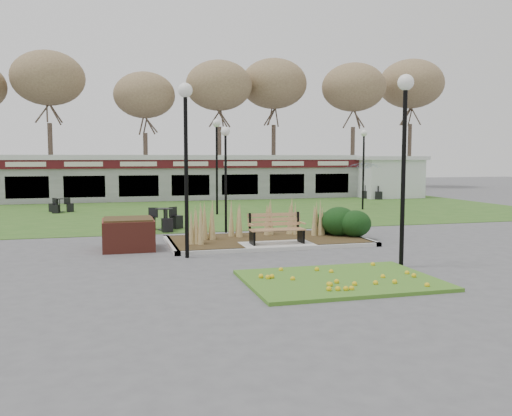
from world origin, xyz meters
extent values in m
plane|color=#515154|center=(0.00, 0.00, 0.00)|extent=(100.00, 100.00, 0.00)
cube|color=#2D5A1C|center=(0.00, 12.00, 0.01)|extent=(34.00, 16.00, 0.02)
cube|color=#417421|center=(0.00, -4.60, 0.04)|extent=(4.20, 3.00, 0.08)
cube|color=#312513|center=(0.00, 1.20, 0.06)|extent=(6.22, 3.22, 0.12)
cube|color=#B7B7B2|center=(0.00, -0.41, 0.06)|extent=(6.40, 0.18, 0.12)
cube|color=#B7B7B2|center=(0.00, 2.81, 0.06)|extent=(6.40, 0.18, 0.12)
cube|color=#B7B7B2|center=(-3.11, 1.20, 0.06)|extent=(0.18, 3.40, 0.12)
cube|color=#B7B7B2|center=(3.11, 1.20, 0.06)|extent=(0.18, 3.40, 0.12)
cube|color=#B7B7B2|center=(0.00, 0.15, 0.07)|extent=(2.20, 1.20, 0.13)
cone|color=#A28B51|center=(-1.90, 1.60, 0.70)|extent=(0.36, 0.36, 1.15)
cone|color=#A28B51|center=(-0.90, 2.00, 0.70)|extent=(0.36, 0.36, 1.15)
cone|color=#A28B51|center=(0.20, 2.20, 0.70)|extent=(0.36, 0.36, 1.15)
cone|color=#A28B51|center=(1.10, 2.00, 0.70)|extent=(0.36, 0.36, 1.15)
cone|color=#A28B51|center=(1.90, 1.60, 0.70)|extent=(0.36, 0.36, 1.15)
cone|color=#A28B51|center=(-2.40, 0.80, 0.70)|extent=(0.36, 0.36, 1.15)
ellipsoid|color=black|center=(2.60, 1.40, 0.59)|extent=(1.21, 1.10, 0.99)
ellipsoid|color=black|center=(3.00, 1.00, 0.54)|extent=(1.10, 1.00, 0.90)
ellipsoid|color=black|center=(2.90, 1.90, 0.53)|extent=(1.06, 0.96, 0.86)
ellipsoid|color=black|center=(2.30, 1.90, 0.48)|extent=(0.92, 0.84, 0.76)
cube|color=olive|center=(0.00, 0.15, 0.56)|extent=(1.70, 0.57, 0.04)
cube|color=olive|center=(0.00, 0.46, 0.84)|extent=(1.70, 0.13, 0.44)
cube|color=black|center=(-0.78, 0.15, 0.34)|extent=(0.06, 0.55, 0.42)
cube|color=black|center=(0.78, 0.15, 0.34)|extent=(0.06, 0.55, 0.42)
cube|color=black|center=(-0.78, 0.45, 0.81)|extent=(0.06, 0.06, 0.50)
cube|color=black|center=(0.78, 0.45, 0.81)|extent=(0.06, 0.06, 0.50)
cube|color=olive|center=(-0.82, 0.13, 0.74)|extent=(0.05, 0.50, 0.04)
cube|color=olive|center=(0.82, 0.13, 0.74)|extent=(0.05, 0.50, 0.04)
cube|color=brown|center=(-4.40, 1.00, 0.45)|extent=(1.50, 1.50, 0.90)
cube|color=#312513|center=(-4.40, 1.00, 0.92)|extent=(1.40, 1.40, 0.06)
cube|color=gray|center=(0.00, 20.00, 1.30)|extent=(24.00, 3.00, 2.60)
cube|color=#4D1015|center=(0.00, 18.45, 2.35)|extent=(24.00, 0.18, 0.55)
cube|color=silver|center=(0.00, 20.00, 2.75)|extent=(24.60, 3.40, 0.30)
cube|color=silver|center=(0.00, 18.34, 2.35)|extent=(22.00, 0.02, 0.28)
cube|color=black|center=(0.00, 18.55, 1.00)|extent=(22.00, 0.10, 1.30)
cube|color=silver|center=(13.50, 18.00, 1.30)|extent=(4.00, 3.00, 2.60)
cube|color=silver|center=(13.50, 18.00, 2.70)|extent=(4.40, 3.40, 0.25)
cylinder|color=#47382B|center=(-9.00, 28.00, 2.59)|extent=(0.36, 0.36, 5.17)
ellipsoid|color=brown|center=(-9.00, 28.00, 8.39)|extent=(5.24, 5.24, 3.93)
cylinder|color=#47382B|center=(-3.00, 28.00, 2.59)|extent=(0.36, 0.36, 5.17)
ellipsoid|color=brown|center=(-3.00, 28.00, 8.39)|extent=(5.24, 5.24, 3.93)
cylinder|color=#47382B|center=(3.00, 28.00, 2.59)|extent=(0.36, 0.36, 5.17)
ellipsoid|color=brown|center=(3.00, 28.00, 8.39)|extent=(5.24, 5.24, 3.93)
cylinder|color=#47382B|center=(9.00, 28.00, 2.59)|extent=(0.36, 0.36, 5.17)
ellipsoid|color=brown|center=(9.00, 28.00, 8.39)|extent=(5.24, 5.24, 3.93)
cylinder|color=#47382B|center=(15.00, 28.00, 2.59)|extent=(0.36, 0.36, 5.17)
ellipsoid|color=brown|center=(15.00, 28.00, 8.39)|extent=(5.24, 5.24, 3.93)
cylinder|color=#47382B|center=(21.00, 28.00, 2.59)|extent=(0.36, 0.36, 5.17)
ellipsoid|color=brown|center=(21.00, 28.00, 8.39)|extent=(5.24, 5.24, 3.93)
cylinder|color=black|center=(-2.88, -0.80, 2.19)|extent=(0.11, 0.11, 4.37)
sphere|color=white|center=(-2.88, -0.80, 4.55)|extent=(0.39, 0.39, 0.39)
cylinder|color=black|center=(2.14, -3.50, 2.20)|extent=(0.11, 0.11, 4.40)
sphere|color=white|center=(2.14, -3.50, 4.58)|extent=(0.40, 0.40, 0.40)
cylinder|color=black|center=(-0.95, 3.20, 1.76)|extent=(0.09, 0.09, 3.52)
sphere|color=white|center=(-0.95, 3.20, 3.66)|extent=(0.32, 0.32, 0.32)
cylinder|color=black|center=(0.04, 9.98, 2.10)|extent=(0.11, 0.11, 4.20)
sphere|color=white|center=(0.04, 9.98, 4.37)|extent=(0.38, 0.38, 0.38)
cylinder|color=black|center=(7.94, 10.47, 1.93)|extent=(0.10, 0.10, 3.86)
sphere|color=white|center=(7.94, 10.47, 4.01)|extent=(0.35, 0.35, 0.35)
cylinder|color=black|center=(-7.36, 13.02, 0.03)|extent=(0.40, 0.40, 0.03)
cylinder|color=black|center=(-7.36, 13.02, 0.36)|extent=(0.05, 0.05, 0.65)
cylinder|color=black|center=(-7.36, 13.02, 0.69)|extent=(0.54, 0.54, 0.02)
cube|color=black|center=(-6.88, 13.15, 0.23)|extent=(0.38, 0.38, 0.42)
cube|color=black|center=(-7.71, 13.38, 0.23)|extent=(0.44, 0.44, 0.42)
cube|color=black|center=(-7.49, 12.54, 0.23)|extent=(0.38, 0.38, 0.42)
cylinder|color=black|center=(-2.95, 5.00, 0.04)|extent=(0.48, 0.48, 0.03)
cylinder|color=black|center=(-2.95, 5.00, 0.42)|extent=(0.05, 0.05, 0.78)
cylinder|color=black|center=(-2.95, 5.00, 0.83)|extent=(0.65, 0.65, 0.03)
cube|color=black|center=(-2.46, 5.34, 0.27)|extent=(0.52, 0.52, 0.50)
cube|color=black|center=(-3.49, 5.26, 0.27)|extent=(0.49, 0.49, 0.50)
cube|color=black|center=(-2.90, 4.40, 0.27)|extent=(0.40, 0.40, 0.50)
cylinder|color=black|center=(12.00, 17.00, 0.04)|extent=(0.50, 0.50, 0.03)
cylinder|color=black|center=(12.00, 17.00, 0.44)|extent=(0.06, 0.06, 0.81)
cylinder|color=black|center=(12.00, 17.00, 0.85)|extent=(0.68, 0.68, 0.03)
cube|color=black|center=(12.55, 17.28, 0.28)|extent=(0.51, 0.51, 0.52)
cube|color=black|center=(11.48, 17.34, 0.28)|extent=(0.53, 0.53, 0.52)
cube|color=black|center=(11.97, 16.38, 0.28)|extent=(0.40, 0.40, 0.52)
cylinder|color=black|center=(9.22, 13.00, 1.10)|extent=(0.06, 0.06, 2.20)
imported|color=#3061AB|center=(9.22, 13.00, 1.60)|extent=(2.26, 2.29, 1.84)
imported|color=#A6A6AA|center=(-11.73, 26.40, 0.62)|extent=(3.91, 2.49, 1.24)
camera|label=1|loc=(-4.87, -15.50, 2.76)|focal=38.00mm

